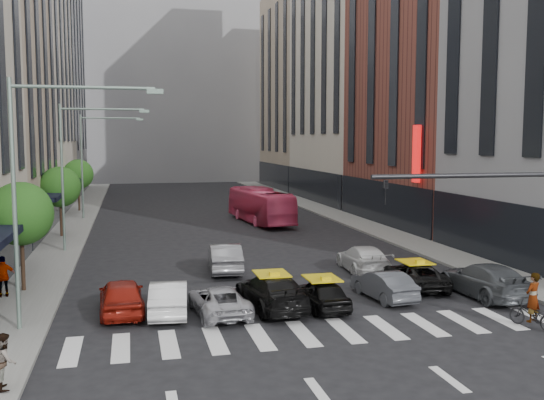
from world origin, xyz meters
TOP-DOWN VIEW (x-y plane):
  - ground at (0.00, 0.00)m, footprint 160.00×160.00m
  - sidewalk_left at (-11.50, 30.00)m, footprint 3.00×96.00m
  - sidewalk_right at (11.50, 30.00)m, footprint 3.00×96.00m
  - building_left_c at (-17.00, 46.00)m, footprint 8.00×20.00m
  - building_left_d at (-17.00, 65.00)m, footprint 8.00×18.00m
  - building_right_b at (17.00, 27.00)m, footprint 8.00×18.00m
  - building_right_c at (17.00, 46.00)m, footprint 8.00×20.00m
  - building_right_d at (17.00, 65.00)m, footprint 8.00×18.00m
  - building_far at (0.00, 85.00)m, footprint 30.00×10.00m
  - tree_near at (-11.80, 10.00)m, footprint 2.88×2.88m
  - tree_mid at (-11.80, 26.00)m, footprint 2.88×2.88m
  - tree_far at (-11.80, 42.00)m, footprint 2.88×2.88m
  - streetlamp_near at (-10.04, 4.00)m, footprint 5.38×0.25m
  - streetlamp_mid at (-10.04, 20.00)m, footprint 5.38×0.25m
  - streetlamp_far at (-10.04, 36.00)m, footprint 5.38×0.25m
  - liberty_sign at (12.60, 20.00)m, footprint 0.30×0.70m
  - car_red at (-7.40, 5.57)m, footprint 1.89×4.35m
  - car_white_front at (-5.56, 5.10)m, footprint 1.82×4.28m
  - car_silver at (-3.61, 4.54)m, footprint 2.27×4.37m
  - taxi_left at (-1.36, 4.93)m, footprint 2.55×5.20m
  - taxi_center at (0.65, 4.42)m, footprint 1.65×3.77m
  - car_grey_mid at (3.77, 5.29)m, footprint 1.78×4.00m
  - taxi_right at (6.00, 6.77)m, footprint 2.41×4.61m
  - car_grey_curb at (8.33, 4.66)m, footprint 2.31×5.27m
  - car_row2_left at (-2.16, 12.40)m, footprint 1.96×4.72m
  - car_row2_right at (4.97, 10.66)m, footprint 2.33×4.96m
  - bus at (3.66, 30.43)m, footprint 3.77×10.70m
  - motorcycle at (7.46, 0.16)m, footprint 1.32×2.00m
  - rider at (7.46, 0.16)m, footprint 0.79×0.67m
  - pedestrian_near at (-10.45, -1.60)m, footprint 0.76×0.88m
  - pedestrian_far at (-12.43, 8.92)m, footprint 1.12×0.64m

SIDE VIEW (x-z plane):
  - ground at x=0.00m, z-range 0.00..0.00m
  - sidewalk_left at x=-11.50m, z-range 0.00..0.15m
  - sidewalk_right at x=11.50m, z-range 0.00..0.15m
  - motorcycle at x=7.46m, z-range 0.00..1.00m
  - car_silver at x=-3.61m, z-range 0.00..1.18m
  - taxi_right at x=6.00m, z-range 0.00..1.24m
  - taxi_center at x=0.65m, z-range 0.00..1.27m
  - car_grey_mid at x=3.77m, z-range 0.00..1.27m
  - car_white_front at x=-5.56m, z-range 0.00..1.37m
  - car_row2_right at x=4.97m, z-range 0.00..1.40m
  - taxi_left at x=-1.36m, z-range 0.00..1.46m
  - car_red at x=-7.40m, z-range 0.00..1.46m
  - car_grey_curb at x=8.33m, z-range 0.00..1.51m
  - car_row2_left at x=-2.16m, z-range 0.00..1.52m
  - pedestrian_near at x=-10.45m, z-range 0.15..1.71m
  - pedestrian_far at x=-12.43m, z-range 0.15..1.95m
  - bus at x=3.66m, z-range 0.00..2.92m
  - rider at x=7.46m, z-range 1.00..2.85m
  - tree_near at x=-11.80m, z-range 1.18..6.13m
  - tree_mid at x=-11.80m, z-range 1.18..6.13m
  - tree_far at x=-11.80m, z-range 1.18..6.13m
  - streetlamp_near at x=-10.04m, z-range 1.40..10.40m
  - streetlamp_mid at x=-10.04m, z-range 1.40..10.40m
  - streetlamp_far at x=-10.04m, z-range 1.40..10.40m
  - liberty_sign at x=12.60m, z-range 4.00..8.00m
  - building_right_b at x=17.00m, z-range 0.00..26.00m
  - building_right_d at x=17.00m, z-range 0.00..28.00m
  - building_left_d at x=-17.00m, z-range 0.00..30.00m
  - building_left_c at x=-17.00m, z-range 0.00..36.00m
  - building_far at x=0.00m, z-range 0.00..36.00m
  - building_right_c at x=17.00m, z-range 0.00..40.00m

